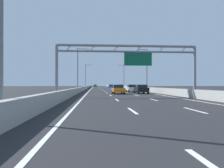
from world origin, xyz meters
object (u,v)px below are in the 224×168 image
object	(u,v)px
streetlamp_right_mid	(146,67)
black_car	(141,89)
streetlamp_right_far	(123,75)
silver_car	(120,87)
streetlamp_left_far	(86,75)
orange_car	(118,89)
sign_gantry	(129,57)
white_car	(131,88)
green_car	(95,86)
blue_car	(111,86)
streetlamp_left_mid	(79,67)

from	to	relation	value
streetlamp_right_mid	black_car	size ratio (longest dim) A/B	2.27
streetlamp_right_mid	streetlamp_right_far	xyz separation A→B (m)	(0.00, 39.95, 0.00)
streetlamp_right_far	silver_car	distance (m)	23.79
streetlamp_left_far	orange_car	world-z (taller)	streetlamp_left_far
sign_gantry	streetlamp_right_mid	size ratio (longest dim) A/B	1.82
white_car	green_car	world-z (taller)	green_car
streetlamp_left_far	green_car	bearing A→B (deg)	85.63
streetlamp_right_mid	orange_car	size ratio (longest dim) A/B	2.13
orange_car	silver_car	distance (m)	30.93
streetlamp_right_mid	black_car	bearing A→B (deg)	-106.33
sign_gantry	streetlamp_left_far	distance (m)	62.84
white_car	blue_car	distance (m)	59.46
white_car	silver_car	world-z (taller)	silver_car
black_car	green_car	size ratio (longest dim) A/B	0.89
blue_car	green_car	bearing A→B (deg)	102.29
streetlamp_left_far	green_car	distance (m)	48.04
white_car	streetlamp_left_far	bearing A→B (deg)	103.57
orange_car	blue_car	xyz separation A→B (m)	(3.62, 68.25, 0.04)
streetlamp_left_mid	blue_car	world-z (taller)	streetlamp_left_mid
streetlamp_left_far	blue_car	xyz separation A→B (m)	(10.86, 14.55, -4.61)
sign_gantry	silver_car	distance (m)	39.73
sign_gantry	blue_car	bearing A→B (deg)	87.60
blue_car	green_car	size ratio (longest dim) A/B	0.96
blue_car	green_car	world-z (taller)	blue_car
streetlamp_right_mid	white_car	xyz separation A→B (m)	(-4.09, -4.96, -4.65)
orange_car	streetlamp_right_mid	bearing A→B (deg)	60.79
streetlamp_right_mid	orange_car	distance (m)	16.43
streetlamp_right_far	white_car	size ratio (longest dim) A/B	2.12
streetlamp_left_mid	streetlamp_right_mid	bearing A→B (deg)	0.00
sign_gantry	black_car	world-z (taller)	sign_gantry
streetlamp_left_mid	orange_car	distance (m)	16.22
streetlamp_left_mid	silver_car	xyz separation A→B (m)	(11.01, 16.94, -4.63)
orange_car	white_car	xyz separation A→B (m)	(3.60, 8.79, 0.01)
black_car	blue_car	size ratio (longest dim) A/B	0.93
green_car	blue_car	bearing A→B (deg)	-77.71
streetlamp_right_mid	green_car	bearing A→B (deg)	97.34
streetlamp_right_mid	streetlamp_right_far	size ratio (longest dim) A/B	1.00
white_car	green_car	size ratio (longest dim) A/B	0.96
streetlamp_left_mid	white_car	size ratio (longest dim) A/B	2.12
streetlamp_left_far	white_car	bearing A→B (deg)	-76.43
orange_car	blue_car	world-z (taller)	blue_car
streetlamp_left_far	green_car	size ratio (longest dim) A/B	2.03
streetlamp_left_mid	green_car	xyz separation A→B (m)	(3.64, 87.62, -4.62)
sign_gantry	orange_car	distance (m)	9.62
streetlamp_left_mid	orange_car	bearing A→B (deg)	-62.23
streetlamp_left_far	silver_car	bearing A→B (deg)	-64.42
white_car	blue_car	world-z (taller)	blue_car
sign_gantry	streetlamp_left_mid	bearing A→B (deg)	108.80
orange_car	green_car	bearing A→B (deg)	92.03
black_car	blue_car	bearing A→B (deg)	90.26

